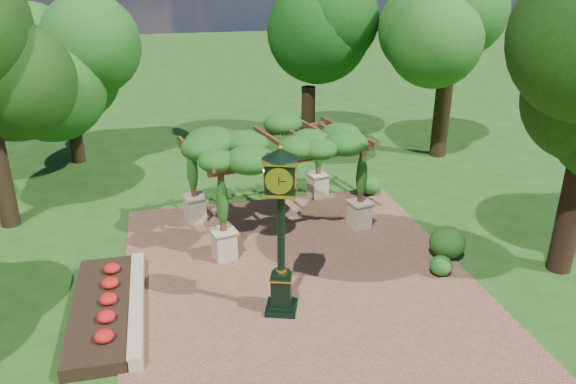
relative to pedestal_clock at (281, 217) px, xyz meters
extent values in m
plane|color=#1E4714|center=(0.85, 0.37, -2.77)|extent=(120.00, 120.00, 0.00)
cube|color=brown|center=(0.85, 1.37, -2.75)|extent=(10.00, 12.00, 0.04)
cube|color=#C6B793|center=(-3.75, 0.87, -2.57)|extent=(0.35, 5.00, 0.40)
cube|color=red|center=(-4.65, 0.87, -2.59)|extent=(1.50, 5.00, 0.36)
cube|color=black|center=(0.00, 0.00, -2.67)|extent=(1.03, 1.03, 0.12)
cube|color=black|center=(0.00, 0.00, -2.12)|extent=(0.64, 0.64, 0.91)
cube|color=gold|center=(0.00, 0.00, -1.72)|extent=(0.72, 0.72, 0.04)
cylinder|color=black|center=(0.00, 0.00, -0.40)|extent=(0.26, 0.26, 2.33)
cube|color=black|center=(0.00, 0.00, 1.12)|extent=(0.90, 0.90, 0.71)
cylinder|color=silver|center=(-0.12, -0.34, 1.12)|extent=(0.59, 0.22, 0.61)
cone|color=black|center=(0.00, 0.00, 1.68)|extent=(1.16, 1.16, 0.25)
sphere|color=gold|center=(0.00, 0.00, 1.83)|extent=(0.14, 0.14, 0.14)
cube|color=#C5B593|center=(-1.12, 3.18, -2.28)|extent=(0.78, 0.78, 0.90)
cube|color=brown|center=(-1.12, 3.18, -0.86)|extent=(0.19, 0.19, 1.84)
cube|color=#C5B593|center=(3.73, 4.31, -2.28)|extent=(0.78, 0.78, 0.90)
cube|color=brown|center=(3.73, 4.31, -0.86)|extent=(0.19, 0.19, 1.84)
cube|color=#C5B593|center=(-1.80, 6.09, -2.28)|extent=(0.78, 0.78, 0.90)
cube|color=brown|center=(-1.80, 6.09, -0.86)|extent=(0.19, 0.19, 1.84)
cube|color=#C5B593|center=(3.05, 7.22, -2.28)|extent=(0.78, 0.78, 0.90)
cube|color=brown|center=(3.05, 7.22, -0.86)|extent=(0.19, 0.19, 1.84)
cube|color=brown|center=(1.31, 3.74, 0.14)|extent=(5.66, 1.45, 0.22)
cube|color=brown|center=(0.63, 6.66, 0.14)|extent=(5.66, 1.45, 0.22)
ellipsoid|color=#1B4F16|center=(0.97, 5.20, 0.41)|extent=(6.45, 4.81, 1.00)
cube|color=gray|center=(1.41, 8.05, -2.72)|extent=(0.66, 0.66, 0.10)
cylinder|color=gray|center=(1.41, 8.05, -2.26)|extent=(0.34, 0.34, 0.91)
cylinder|color=gray|center=(1.41, 8.05, -1.79)|extent=(0.62, 0.62, 0.05)
ellipsoid|color=#1E5E1B|center=(4.98, 0.71, -2.43)|extent=(0.80, 0.80, 0.59)
ellipsoid|color=#215116|center=(5.66, 1.65, -2.22)|extent=(1.44, 1.44, 1.01)
ellipsoid|color=#205919|center=(5.15, 6.95, -2.36)|extent=(1.01, 1.01, 0.73)
cylinder|color=#2F2112|center=(-8.19, 7.29, -1.14)|extent=(0.64, 0.64, 3.25)
cylinder|color=#302212|center=(-6.56, 13.70, -1.51)|extent=(0.60, 0.60, 2.51)
ellipsoid|color=#1E5317|center=(-6.56, 13.70, 1.72)|extent=(4.08, 4.08, 3.96)
cylinder|color=black|center=(4.34, 13.55, -1.28)|extent=(0.67, 0.67, 2.98)
ellipsoid|color=#113F0F|center=(4.34, 13.55, 2.57)|extent=(4.44, 4.44, 4.71)
cylinder|color=#2F2012|center=(10.02, 10.80, -0.86)|extent=(0.76, 0.76, 3.82)
ellipsoid|color=#215819|center=(10.02, 10.80, 4.06)|extent=(4.62, 4.62, 6.02)
cylinder|color=#301C13|center=(8.66, 0.24, -1.17)|extent=(0.70, 0.70, 3.19)
camera|label=1|loc=(-2.68, -12.32, 5.99)|focal=35.00mm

